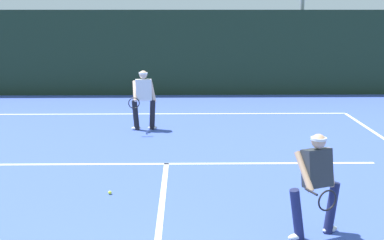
% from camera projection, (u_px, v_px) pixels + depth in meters
% --- Properties ---
extents(court_line_baseline_far, '(10.92, 0.10, 0.01)m').
position_uv_depth(court_line_baseline_far, '(172.00, 114.00, 15.55)').
color(court_line_baseline_far, white).
rests_on(court_line_baseline_far, ground_plane).
extents(court_line_service, '(8.90, 0.10, 0.01)m').
position_uv_depth(court_line_service, '(166.00, 164.00, 10.56)').
color(court_line_service, white).
rests_on(court_line_service, ground_plane).
extents(court_line_centre, '(0.10, 6.40, 0.01)m').
position_uv_depth(court_line_centre, '(159.00, 228.00, 7.47)').
color(court_line_centre, white).
rests_on(court_line_centre, ground_plane).
extents(player_near, '(0.85, 0.94, 1.54)m').
position_uv_depth(player_near, '(316.00, 182.00, 7.03)').
color(player_near, '#1E234C').
rests_on(player_near, ground_plane).
extents(player_far, '(0.72, 0.87, 1.62)m').
position_uv_depth(player_far, '(144.00, 98.00, 13.34)').
color(player_far, black).
rests_on(player_far, ground_plane).
extents(tennis_ball, '(0.07, 0.07, 0.07)m').
position_uv_depth(tennis_ball, '(110.00, 193.00, 8.82)').
color(tennis_ball, '#D1E033').
rests_on(tennis_ball, ground_plane).
extents(back_fence_windscreen, '(23.84, 0.12, 3.18)m').
position_uv_depth(back_fence_windscreen, '(174.00, 53.00, 18.63)').
color(back_fence_windscreen, '#1C2E1E').
rests_on(back_fence_windscreen, ground_plane).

